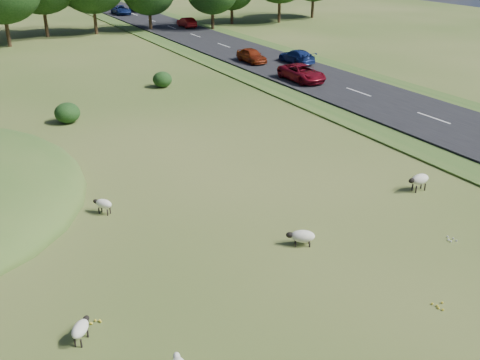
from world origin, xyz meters
name	(u,v)px	position (x,y,z in m)	size (l,w,h in m)	color
ground	(108,118)	(0.00, 20.00, 0.00)	(160.00, 160.00, 0.00)	#315019
road	(269,62)	(20.00, 30.00, 0.12)	(8.00, 150.00, 0.25)	black
shrubs	(13,97)	(-5.38, 26.60, 0.73)	(24.32, 13.31, 1.54)	black
sheep_1	(419,179)	(10.42, 0.25, 0.65)	(1.28, 0.58, 0.93)	beige
sheep_2	(302,236)	(2.08, -1.21, 0.45)	(1.24, 1.00, 0.71)	beige
sheep_3	(80,328)	(-7.56, -2.59, 0.52)	(0.89, 1.00, 0.74)	beige
sheep_4	(103,204)	(-4.41, 5.72, 0.52)	(0.87, 1.01, 0.74)	beige
car_0	(121,10)	(18.10, 73.03, 0.94)	(2.30, 4.99, 1.39)	navy
car_1	(187,22)	(21.90, 55.01, 0.93)	(1.43, 4.11, 1.35)	maroon
car_2	(138,7)	(21.90, 75.54, 0.97)	(2.03, 4.99, 1.45)	navy
car_3	(297,56)	(21.90, 27.76, 0.93)	(1.89, 4.66, 1.35)	navy
car_5	(252,55)	(18.10, 30.30, 0.95)	(1.65, 4.11, 1.40)	maroon
car_6	(302,73)	(18.10, 21.45, 0.96)	(2.35, 5.09, 1.42)	maroon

